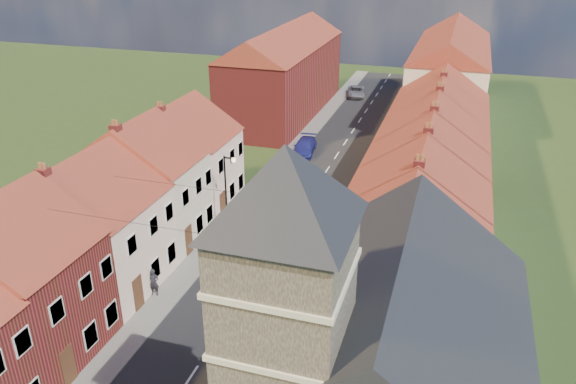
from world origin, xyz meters
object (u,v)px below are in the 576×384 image
at_px(car_distant, 356,92).
at_px(church, 379,363).
at_px(car_mid, 280,202).
at_px(pedestrian_left, 154,282).
at_px(pedestrian_right, 322,283).
at_px(car_far, 305,147).
at_px(lamppost, 227,191).

bearing_deg(car_distant, church, -89.17).
height_order(car_mid, pedestrian_left, pedestrian_left).
xyz_separation_m(car_distant, pedestrian_right, (7.02, -45.76, 0.40)).
distance_m(car_distant, pedestrian_right, 46.30).
bearing_deg(pedestrian_left, pedestrian_right, 2.43).
distance_m(car_mid, pedestrian_left, 13.57).
height_order(car_mid, car_far, car_mid).
bearing_deg(lamppost, pedestrian_left, -98.82).
bearing_deg(lamppost, car_mid, 64.21).
distance_m(lamppost, car_mid, 6.00).
bearing_deg(car_mid, car_distant, 84.04).
bearing_deg(lamppost, church, -51.70).
xyz_separation_m(lamppost, car_mid, (2.31, 4.78, -2.79)).
bearing_deg(pedestrian_right, pedestrian_left, 18.67).
xyz_separation_m(church, lamppost, (-13.17, 16.68, -2.34)).
relative_size(church, pedestrian_left, 8.75).
relative_size(car_far, pedestrian_left, 2.73).
xyz_separation_m(church, car_mid, (-10.86, 21.46, -5.13)).
distance_m(car_mid, pedestrian_right, 11.90).
relative_size(church, lamppost, 2.53).
xyz_separation_m(car_mid, car_distant, (-1.02, 35.49, -0.10)).
height_order(church, car_distant, church).
relative_size(lamppost, pedestrian_right, 3.19).
xyz_separation_m(lamppost, car_distant, (1.30, 40.28, -2.88)).
distance_m(lamppost, pedestrian_left, 8.78).
bearing_deg(pedestrian_left, car_mid, 60.70).
bearing_deg(pedestrian_right, church, 115.78).
bearing_deg(church, car_mid, 116.84).
xyz_separation_m(car_distant, pedestrian_left, (-2.58, -48.58, 0.33)).
xyz_separation_m(car_mid, car_far, (-1.70, 12.87, -0.06)).
bearing_deg(car_far, car_mid, -88.25).
xyz_separation_m(pedestrian_left, pedestrian_right, (9.60, 2.82, 0.07)).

